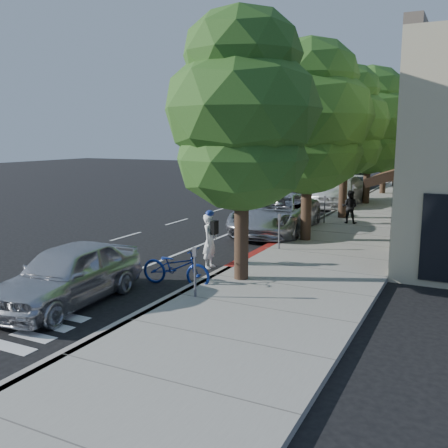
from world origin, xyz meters
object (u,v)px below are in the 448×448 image
Objects in this scene: cyclist at (210,241)px; dark_sedan at (281,205)px; street_tree_0 at (242,114)px; silver_suv at (276,214)px; street_tree_1 at (309,119)px; street_tree_5 at (398,129)px; white_pickup at (339,191)px; near_car_a at (68,274)px; pedestrian at (350,207)px; street_tree_4 at (385,135)px; street_tree_2 at (346,122)px; bicycle at (176,267)px; dark_suv_far at (352,176)px; street_tree_3 at (370,121)px.

cyclist is 9.95m from dark_sedan.
street_tree_0 reaches higher than silver_suv.
street_tree_0 is at bearing -90.00° from street_tree_1.
street_tree_5 is 1.25× the size of white_pickup.
pedestrian is (3.78, 14.01, 0.15)m from near_car_a.
cyclist is 0.28× the size of silver_suv.
silver_suv is (-1.79, -16.50, -3.35)m from street_tree_4.
street_tree_1 is 24.00m from street_tree_5.
silver_suv is (-1.79, -22.50, -3.82)m from street_tree_5.
silver_suv is (-1.79, -4.50, -3.92)m from street_tree_2.
bicycle is 0.34× the size of white_pickup.
street_tree_0 reaches higher than pedestrian.
street_tree_0 is at bearing -69.84° from dark_sedan.
street_tree_0 reaches higher than bicycle.
dark_suv_far is at bearing -77.25° from pedestrian.
street_tree_2 is 18.00m from street_tree_5.
street_tree_0 is at bearing -129.80° from cyclist.
street_tree_3 reaches higher than street_tree_2.
pedestrian is at bearing -88.00° from street_tree_5.
street_tree_5 reaches higher than dark_suv_far.
street_tree_0 is 6.00m from street_tree_1.
dark_sedan is at bearing -7.21° from pedestrian.
dark_suv_far is at bearing 101.74° from white_pickup.
bicycle is at bearing -94.62° from street_tree_3.
bicycle is at bearing -87.29° from white_pickup.
near_car_a is (-0.27, -14.50, 0.07)m from dark_sedan.
near_car_a is (-1.57, -2.50, 0.22)m from bicycle.
street_tree_5 reaches higher than silver_suv.
dark_sedan is at bearing 2.52° from cyclist.
dark_sedan is at bearing -102.26° from street_tree_4.
street_tree_3 is 17.43m from cyclist.
near_car_a is at bearing -98.20° from street_tree_3.
white_pickup is (-1.40, 5.13, -3.89)m from street_tree_2.
street_tree_1 is 4.48× the size of cyclist.
street_tree_3 is 19.57m from bicycle.
street_tree_0 reaches higher than dark_suv_far.
near_car_a is (-1.70, -20.63, -0.11)m from white_pickup.
dark_suv_far is at bearing 100.72° from street_tree_2.
dark_suv_far is at bearing 96.24° from street_tree_0.
street_tree_0 reaches higher than street_tree_4.
street_tree_2 reaches higher than dark_suv_far.
street_tree_0 is 1.25× the size of white_pickup.
street_tree_2 is 0.92× the size of street_tree_3.
dark_sedan is 2.78× the size of pedestrian.
street_tree_0 is at bearing -90.00° from street_tree_5.
pedestrian is (2.28, 9.38, 0.05)m from cyclist.
street_tree_0 is 0.99× the size of street_tree_2.
street_tree_1 is 0.95× the size of street_tree_3.
bicycle is (0.07, -2.13, -0.32)m from cyclist.
near_car_a is 14.51m from pedestrian.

